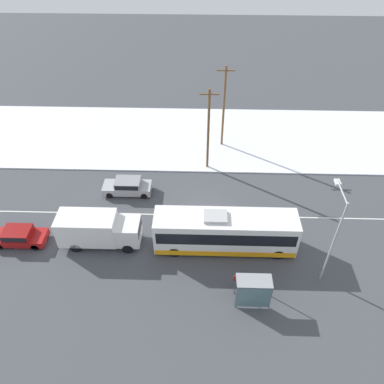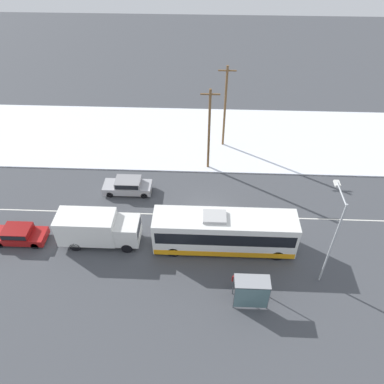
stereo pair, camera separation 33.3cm
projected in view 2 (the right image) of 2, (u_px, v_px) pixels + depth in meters
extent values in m
plane|color=#424449|center=(205.00, 216.00, 33.56)|extent=(120.00, 120.00, 0.00)
cube|color=silver|center=(207.00, 137.00, 43.11)|extent=(80.00, 13.04, 0.12)
cube|color=silver|center=(205.00, 216.00, 33.56)|extent=(60.00, 0.12, 0.00)
cube|color=white|center=(224.00, 232.00, 29.65)|extent=(11.24, 2.55, 3.04)
cube|color=black|center=(225.00, 228.00, 29.41)|extent=(10.79, 2.57, 1.16)
cube|color=orange|center=(223.00, 242.00, 30.47)|extent=(11.13, 2.57, 0.55)
cube|color=#B2B2B2|center=(215.00, 217.00, 28.60)|extent=(1.80, 1.40, 0.24)
cylinder|color=black|center=(277.00, 255.00, 29.52)|extent=(1.00, 0.28, 1.00)
cylinder|color=black|center=(274.00, 234.00, 31.22)|extent=(1.00, 0.28, 1.00)
cylinder|color=black|center=(173.00, 252.00, 29.78)|extent=(1.00, 0.28, 1.00)
cylinder|color=black|center=(175.00, 231.00, 31.49)|extent=(1.00, 0.28, 1.00)
cube|color=silver|center=(87.00, 227.00, 30.17)|extent=(4.66, 2.30, 2.42)
cube|color=silver|center=(128.00, 230.00, 30.24)|extent=(1.90, 2.18, 1.89)
cube|color=black|center=(139.00, 227.00, 29.96)|extent=(0.06, 1.96, 0.83)
cylinder|color=black|center=(127.00, 248.00, 30.13)|extent=(0.90, 0.26, 0.90)
cylinder|color=black|center=(131.00, 229.00, 31.66)|extent=(0.90, 0.26, 0.90)
cylinder|color=black|center=(75.00, 246.00, 30.26)|extent=(0.90, 0.26, 0.90)
cylinder|color=black|center=(82.00, 228.00, 31.79)|extent=(0.90, 0.26, 0.90)
cube|color=#9E9EA3|center=(128.00, 187.00, 35.61)|extent=(4.54, 1.80, 0.70)
cube|color=gray|center=(128.00, 182.00, 35.18)|extent=(2.36, 1.66, 0.59)
cube|color=black|center=(128.00, 182.00, 35.18)|extent=(2.17, 1.69, 0.47)
cylinder|color=black|center=(110.00, 194.00, 35.24)|extent=(0.64, 0.22, 0.64)
cylinder|color=black|center=(113.00, 184.00, 36.43)|extent=(0.64, 0.22, 0.64)
cylinder|color=black|center=(144.00, 195.00, 35.13)|extent=(0.64, 0.22, 0.64)
cylinder|color=black|center=(146.00, 184.00, 36.32)|extent=(0.64, 0.22, 0.64)
cube|color=maroon|center=(21.00, 236.00, 30.99)|extent=(4.25, 1.80, 0.63)
cube|color=maroon|center=(17.00, 231.00, 30.60)|extent=(2.21, 1.66, 0.57)
cube|color=black|center=(17.00, 231.00, 30.59)|extent=(2.03, 1.69, 0.46)
cylinder|color=black|center=(35.00, 246.00, 30.50)|extent=(0.64, 0.22, 0.64)
cylinder|color=black|center=(42.00, 231.00, 31.68)|extent=(0.64, 0.22, 0.64)
cylinder|color=black|center=(7.00, 230.00, 31.78)|extent=(0.64, 0.22, 0.64)
cylinder|color=#23232D|center=(234.00, 284.00, 27.66)|extent=(0.11, 0.11, 0.71)
cylinder|color=#23232D|center=(236.00, 284.00, 27.65)|extent=(0.11, 0.11, 0.71)
cube|color=maroon|center=(236.00, 279.00, 27.23)|extent=(0.37, 0.20, 0.59)
sphere|color=tan|center=(236.00, 275.00, 26.95)|extent=(0.25, 0.25, 0.25)
cylinder|color=maroon|center=(232.00, 279.00, 27.25)|extent=(0.09, 0.09, 0.56)
cylinder|color=maroon|center=(239.00, 279.00, 27.24)|extent=(0.09, 0.09, 0.56)
cube|color=gray|center=(253.00, 281.00, 25.43)|extent=(2.46, 1.20, 0.06)
cube|color=slate|center=(251.00, 298.00, 25.76)|extent=(2.36, 0.04, 2.16)
cylinder|color=#474C51|center=(233.00, 284.00, 26.68)|extent=(0.08, 0.08, 2.34)
cylinder|color=#474C51|center=(267.00, 285.00, 26.60)|extent=(0.08, 0.08, 2.34)
cylinder|color=#474C51|center=(234.00, 298.00, 25.83)|extent=(0.08, 0.08, 2.34)
cylinder|color=#474C51|center=(269.00, 299.00, 25.76)|extent=(0.08, 0.08, 2.34)
cylinder|color=#9EA3A8|center=(332.00, 246.00, 25.78)|extent=(0.14, 0.14, 7.84)
cylinder|color=#9EA3A8|center=(342.00, 194.00, 24.15)|extent=(0.10, 2.29, 0.10)
cube|color=silver|center=(337.00, 183.00, 25.06)|extent=(0.36, 0.60, 0.16)
cylinder|color=brown|center=(209.00, 131.00, 36.03)|extent=(0.24, 0.24, 8.74)
cube|color=brown|center=(210.00, 94.00, 33.48)|extent=(1.80, 0.12, 0.12)
cylinder|color=brown|center=(225.00, 108.00, 39.01)|extent=(0.24, 0.24, 9.16)
cube|color=brown|center=(227.00, 71.00, 36.32)|extent=(1.80, 0.12, 0.12)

